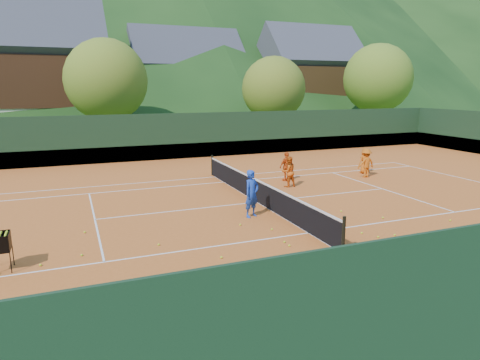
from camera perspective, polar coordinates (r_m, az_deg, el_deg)
name	(u,v)px	position (r m, az deg, el deg)	size (l,w,h in m)	color
ground	(257,203)	(17.72, 2.34, -3.03)	(400.00, 400.00, 0.00)	#2C4E18
clay_court	(257,202)	(17.71, 2.34, -3.00)	(40.00, 24.00, 0.02)	#BB571E
coach	(252,194)	(15.53, 1.58, -1.83)	(0.64, 0.42, 1.74)	#1B40B1
student_a	(289,172)	(20.41, 6.49, 1.11)	(0.71, 0.55, 1.46)	#DC5B13
student_b	(287,166)	(21.71, 6.25, 1.81)	(0.87, 0.36, 1.48)	#DA4D13
student_c	(365,161)	(24.47, 16.30, 2.47)	(0.68, 0.44, 1.39)	#CE5D12
student_d	(366,163)	(23.40, 16.45, 2.18)	(0.97, 0.56, 1.51)	#CB5C12
tennis_ball_0	(85,232)	(14.92, -20.01, -6.54)	(0.07, 0.07, 0.07)	#BFEA27
tennis_ball_2	(365,268)	(11.83, 16.32, -11.23)	(0.07, 0.07, 0.07)	#BFEA27
tennis_ball_3	(287,322)	(9.11, 6.27, -18.30)	(0.07, 0.07, 0.07)	#BFEA27
tennis_ball_4	(362,233)	(14.49, 15.93, -6.81)	(0.07, 0.07, 0.07)	#BFEA27
tennis_ball_5	(40,265)	(12.73, -25.07, -10.23)	(0.07, 0.07, 0.07)	#BFEA27
tennis_ball_6	(450,220)	(16.95, 26.24, -4.84)	(0.07, 0.07, 0.07)	#BFEA27
tennis_ball_7	(293,219)	(15.51, 7.03, -5.15)	(0.07, 0.07, 0.07)	#BFEA27
tennis_ball_8	(378,237)	(14.28, 17.92, -7.23)	(0.07, 0.07, 0.07)	#BFEA27
tennis_ball_9	(284,242)	(13.25, 5.94, -8.20)	(0.07, 0.07, 0.07)	#BFEA27
tennis_ball_10	(34,326)	(9.83, -25.75, -17.09)	(0.07, 0.07, 0.07)	#BFEA27
tennis_ball_11	(289,245)	(12.98, 6.60, -8.67)	(0.07, 0.07, 0.07)	#BFEA27
tennis_ball_12	(75,360)	(8.52, -21.10, -21.49)	(0.07, 0.07, 0.07)	#BFEA27
tennis_ball_13	(383,218)	(16.37, 18.52, -4.78)	(0.07, 0.07, 0.07)	#BFEA27
tennis_ball_14	(179,296)	(10.12, -8.12, -15.01)	(0.07, 0.07, 0.07)	#BFEA27
tennis_ball_15	(415,313)	(10.06, 22.29, -16.05)	(0.07, 0.07, 0.07)	#BFEA27
tennis_ball_16	(272,229)	(14.33, 4.29, -6.57)	(0.07, 0.07, 0.07)	#BFEA27
tennis_ball_17	(221,257)	(12.06, -2.49, -10.26)	(0.07, 0.07, 0.07)	#BFEA27
tennis_ball_18	(240,225)	(14.74, 0.03, -5.99)	(0.07, 0.07, 0.07)	#BFEA27
tennis_ball_20	(155,359)	(8.17, -11.27, -22.42)	(0.07, 0.07, 0.07)	#BFEA27
tennis_ball_21	(395,247)	(13.60, 20.02, -8.36)	(0.07, 0.07, 0.07)	#BFEA27
tennis_ball_22	(395,235)	(14.63, 19.92, -6.90)	(0.07, 0.07, 0.07)	#BFEA27
tennis_ball_23	(290,271)	(11.29, 6.74, -11.97)	(0.07, 0.07, 0.07)	#BFEA27
tennis_ball_24	(82,255)	(12.99, -20.35, -9.37)	(0.07, 0.07, 0.07)	#BFEA27
tennis_ball_25	(159,245)	(13.19, -10.79, -8.45)	(0.07, 0.07, 0.07)	#BFEA27
tennis_ball_26	(341,211)	(16.74, 13.35, -4.08)	(0.07, 0.07, 0.07)	#BFEA27
tennis_ball_27	(442,258)	(13.25, 25.38, -9.38)	(0.07, 0.07, 0.07)	#BFEA27
court_lines	(257,202)	(17.71, 2.34, -2.96)	(23.83, 11.03, 0.00)	silver
tennis_net	(258,190)	(17.58, 2.35, -1.40)	(0.10, 12.07, 1.10)	black
perimeter_fence	(258,173)	(17.42, 2.37, 0.99)	(40.40, 24.24, 3.00)	black
chalet_left	(30,77)	(45.70, -26.16, 12.28)	(13.80, 9.93, 12.92)	beige
chalet_mid	(186,84)	(51.26, -7.25, 12.54)	(12.65, 8.82, 11.45)	beige
chalet_right	(308,82)	(52.99, 9.10, 12.76)	(11.50, 8.82, 11.91)	beige
tree_b	(107,80)	(35.72, -17.37, 12.57)	(6.40, 6.40, 8.40)	#3E2918
tree_c	(274,89)	(38.54, 4.51, 12.05)	(5.60, 5.60, 7.35)	#412A1A
tree_d	(378,78)	(45.91, 17.87, 12.76)	(6.80, 6.80, 8.93)	#3E2919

